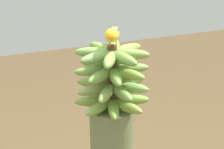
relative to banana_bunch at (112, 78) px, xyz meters
name	(u,v)px	position (x,y,z in m)	size (l,w,h in m)	color
banana_bunch	(112,78)	(0.00, 0.00, 0.00)	(0.32, 0.32, 0.28)	#4C2D1E
perched_bird	(112,35)	(0.02, 0.00, 0.19)	(0.17, 0.10, 0.08)	#C68933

